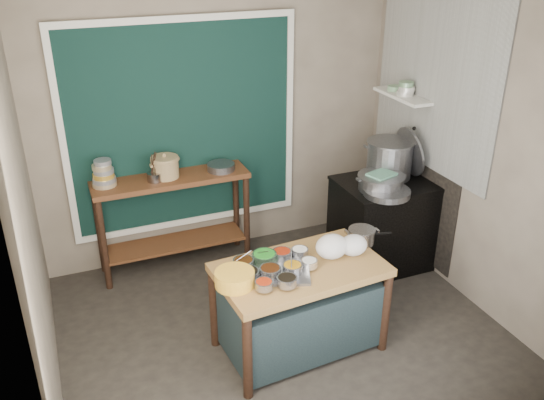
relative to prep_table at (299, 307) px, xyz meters
name	(u,v)px	position (x,y,z in m)	size (l,w,h in m)	color
floor	(278,327)	(-0.05, 0.30, -0.39)	(3.50, 3.00, 0.02)	#2D2822
back_wall	(218,116)	(-0.05, 1.81, 1.02)	(3.50, 0.02, 2.80)	#7A6D5E
left_wall	(24,214)	(-1.81, 0.30, 1.02)	(0.02, 3.00, 2.80)	#7A6D5E
right_wall	(471,142)	(1.71, 0.30, 1.02)	(0.02, 3.00, 2.80)	#7A6D5E
curtain_panel	(183,127)	(-0.40, 1.77, 0.98)	(2.10, 0.02, 1.90)	black
curtain_frame	(184,127)	(-0.40, 1.76, 0.98)	(2.22, 0.03, 2.02)	beige
tile_panel	(435,75)	(1.69, 0.85, 1.48)	(0.02, 1.70, 1.70)	#B2B2AA
soot_patch	(415,189)	(1.69, 0.95, 0.32)	(0.01, 1.30, 1.30)	black
wall_shelf	(403,96)	(1.58, 1.15, 1.23)	(0.22, 0.70, 0.03)	beige
prep_table	(299,307)	(0.00, 0.00, 0.00)	(1.25, 0.72, 0.75)	brown
back_counter	(174,222)	(-0.60, 1.58, 0.10)	(1.45, 0.40, 0.95)	#4F2B16
stove_block	(384,225)	(1.30, 0.85, 0.05)	(0.90, 0.68, 0.85)	black
stove_top	(388,183)	(1.30, 0.85, 0.49)	(0.92, 0.69, 0.03)	black
condiment_tray	(275,272)	(-0.21, -0.01, 0.39)	(0.50, 0.36, 0.02)	gray
condiment_bowls	(272,266)	(-0.23, 0.00, 0.43)	(0.63, 0.51, 0.07)	gray
yellow_basin	(235,279)	(-0.53, -0.05, 0.43)	(0.28, 0.28, 0.11)	gold
saucepan	(362,236)	(0.60, 0.14, 0.44)	(0.22, 0.22, 0.12)	gray
plastic_bag_a	(332,247)	(0.27, 0.03, 0.47)	(0.25, 0.22, 0.19)	white
plastic_bag_b	(353,245)	(0.45, 0.00, 0.46)	(0.22, 0.19, 0.16)	white
bowl_stack	(103,175)	(-1.19, 1.61, 0.68)	(0.22, 0.22, 0.24)	tan
utensil_cup	(155,177)	(-0.75, 1.54, 0.62)	(0.14, 0.14, 0.08)	gray
ceramic_crock	(165,168)	(-0.64, 1.59, 0.66)	(0.27, 0.27, 0.18)	#937A50
wide_bowl	(221,167)	(-0.11, 1.56, 0.61)	(0.26, 0.26, 0.07)	gray
stock_pot	(389,159)	(1.37, 0.97, 0.68)	(0.45, 0.45, 0.36)	gray
pot_lid	(410,152)	(1.57, 0.93, 0.74)	(0.49, 0.49, 0.02)	gray
steamer	(381,182)	(1.14, 0.73, 0.58)	(0.44, 0.44, 0.14)	gray
green_cloth	(382,174)	(1.14, 0.73, 0.66)	(0.24, 0.18, 0.02)	#518568
shallow_pan	(387,192)	(1.13, 0.60, 0.53)	(0.42, 0.42, 0.05)	gray
shelf_bowl_stack	(406,89)	(1.58, 1.11, 1.30)	(0.16, 0.16, 0.13)	silver
shelf_bowl_green	(394,88)	(1.58, 1.30, 1.26)	(0.13, 0.13, 0.05)	gray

